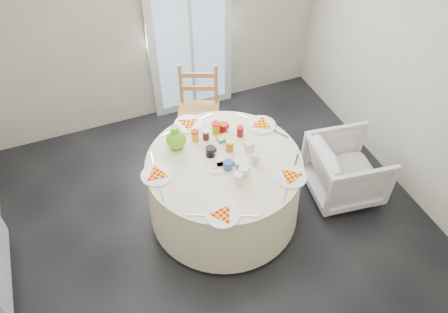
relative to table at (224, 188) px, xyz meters
name	(u,v)px	position (x,y,z in m)	size (l,w,h in m)	color
floor	(221,230)	(-0.10, -0.19, -0.38)	(4.00, 4.00, 0.00)	black
wall_back	(151,15)	(-0.10, 1.81, 0.93)	(4.00, 0.02, 2.60)	#BCB5A3
wall_right	(429,74)	(1.90, -0.19, 0.93)	(0.02, 4.00, 2.60)	#BCB5A3
glass_door	(190,32)	(0.30, 1.76, 0.68)	(1.00, 0.08, 2.10)	silver
table	(224,188)	(0.00, 0.00, 0.00)	(1.45, 1.45, 0.74)	#F9E8B4
wooden_chair	(199,114)	(0.11, 1.02, 0.09)	(0.45, 0.42, 1.00)	#A57436
armchair	(347,165)	(1.25, -0.19, 0.02)	(0.69, 0.64, 0.71)	silver
place_settings	(224,159)	(0.00, 0.00, 0.40)	(1.49, 1.49, 0.03)	white
jar_cluster	(217,132)	(0.05, 0.31, 0.45)	(0.47, 0.24, 0.14)	#A55416
butter_tub	(223,137)	(0.10, 0.26, 0.41)	(0.12, 0.08, 0.05)	#0B8B9A
green_pitcher	(176,137)	(-0.33, 0.33, 0.49)	(0.18, 0.18, 0.24)	#69C720
cheese_platter	(225,164)	(-0.02, -0.06, 0.40)	(0.29, 0.18, 0.04)	white
mugs_glasses	(234,153)	(0.09, -0.01, 0.44)	(0.64, 0.64, 0.12)	gray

